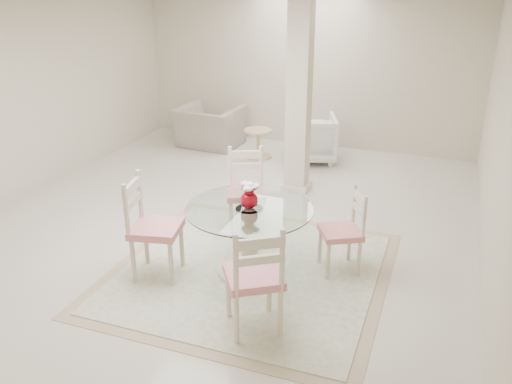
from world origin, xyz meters
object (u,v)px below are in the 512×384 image
(recliner_taupe, at_px, (209,126))
(armchair_white, at_px, (310,138))
(dining_chair_east, at_px, (347,225))
(red_vase, at_px, (249,196))
(dining_chair_south, at_px, (255,272))
(dining_chair_west, at_px, (148,220))
(column, at_px, (299,98))
(dining_chair_north, at_px, (246,184))
(dining_table, at_px, (249,240))
(side_table, at_px, (258,145))

(recliner_taupe, bearing_deg, armchair_white, 179.88)
(dining_chair_east, height_order, recliner_taupe, dining_chair_east)
(red_vase, height_order, dining_chair_south, dining_chair_south)
(dining_chair_west, bearing_deg, dining_chair_east, -79.07)
(column, xyz_separation_m, dining_chair_north, (-0.21, -1.49, -0.75))
(red_vase, bearing_deg, dining_table, 161.57)
(armchair_white, bearing_deg, dining_chair_south, 79.65)
(dining_chair_east, relative_size, armchair_white, 1.18)
(dining_table, distance_m, armchair_white, 3.77)
(dining_table, relative_size, recliner_taupe, 1.18)
(red_vase, relative_size, dining_chair_west, 0.23)
(dining_chair_south, xyz_separation_m, side_table, (-1.62, 4.53, -0.39))
(dining_chair_north, height_order, armchair_white, dining_chair_north)
(dining_chair_west, bearing_deg, red_vase, -79.71)
(column, distance_m, side_table, 1.91)
(column, bearing_deg, dining_chair_west, -105.09)
(red_vase, height_order, armchair_white, red_vase)
(column, height_order, dining_chair_east, column)
(column, bearing_deg, dining_chair_east, -60.99)
(dining_chair_east, bearing_deg, dining_chair_south, -49.87)
(dining_table, relative_size, red_vase, 4.70)
(red_vase, height_order, dining_chair_north, dining_chair_north)
(dining_chair_east, distance_m, dining_chair_north, 1.44)
(dining_chair_west, bearing_deg, dining_table, -79.67)
(column, relative_size, dining_chair_west, 2.24)
(column, relative_size, recliner_taupe, 2.44)
(dining_chair_north, xyz_separation_m, side_table, (-0.81, 2.65, -0.37))
(column, relative_size, red_vase, 9.74)
(side_table, bearing_deg, dining_chair_north, -73.03)
(red_vase, xyz_separation_m, side_table, (-1.21, 3.59, -0.66))
(dining_table, height_order, side_table, dining_table)
(red_vase, bearing_deg, column, 94.52)
(dining_table, distance_m, dining_chair_east, 1.03)
(dining_chair_west, height_order, side_table, dining_chair_west)
(dining_table, bearing_deg, dining_chair_south, -66.20)
(column, relative_size, dining_table, 2.07)
(column, distance_m, dining_chair_north, 1.68)
(dining_chair_east, relative_size, dining_chair_south, 0.86)
(dining_table, distance_m, dining_chair_north, 1.05)
(dining_chair_east, xyz_separation_m, dining_chair_north, (-1.33, 0.54, 0.07))
(dining_chair_south, height_order, armchair_white, dining_chair_south)
(dining_chair_south, bearing_deg, recliner_taupe, -93.98)
(column, distance_m, dining_chair_south, 3.50)
(red_vase, distance_m, armchair_white, 3.80)
(column, distance_m, recliner_taupe, 2.72)
(recliner_taupe, bearing_deg, red_vase, 124.36)
(dining_chair_south, xyz_separation_m, armchair_white, (-0.77, 4.69, -0.23))
(dining_chair_south, height_order, side_table, dining_chair_south)
(dining_table, height_order, dining_chair_east, dining_chair_east)
(dining_table, distance_m, dining_chair_south, 1.05)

